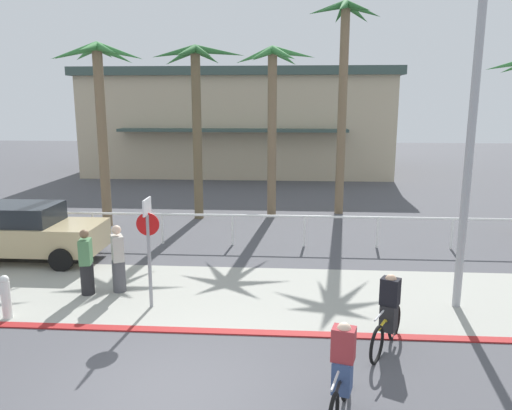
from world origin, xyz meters
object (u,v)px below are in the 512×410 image
object	(u,v)px
cyclist_yellow_0	(388,314)
streetlight_curb	(476,120)
palm_tree_4	(273,92)
bollard_3	(6,297)
cyclist_black_1	(342,372)
pedestrian_0	(118,262)
palm_tree_5	(344,62)
palm_tree_3	(196,90)
stop_sign_bike_lane	(148,237)
car_tan_1	(26,232)
palm_tree_2	(98,86)
pedestrian_1	(86,265)

from	to	relation	value
cyclist_yellow_0	streetlight_curb	bearing A→B (deg)	43.06
palm_tree_4	cyclist_yellow_0	xyz separation A→B (m)	(2.61, -11.01, -4.31)
bollard_3	palm_tree_4	size ratio (longest dim) A/B	0.15
cyclist_yellow_0	cyclist_black_1	size ratio (longest dim) A/B	0.93
bollard_3	cyclist_yellow_0	bearing A→B (deg)	-5.27
pedestrian_0	palm_tree_5	bearing A→B (deg)	55.92
palm_tree_3	stop_sign_bike_lane	bearing A→B (deg)	-86.68
cyclist_black_1	cyclist_yellow_0	bearing A→B (deg)	63.16
bollard_3	streetlight_curb	distance (m)	10.73
streetlight_curb	car_tan_1	xyz separation A→B (m)	(-11.67, 2.88, -3.41)
bollard_3	cyclist_black_1	xyz separation A→B (m)	(6.92, -2.89, 0.18)
streetlight_curb	cyclist_black_1	xyz separation A→B (m)	(-3.06, -4.00, -3.58)
bollard_3	car_tan_1	size ratio (longest dim) A/B	0.23
bollard_3	streetlight_curb	size ratio (longest dim) A/B	0.13
palm_tree_2	pedestrian_1	bearing A→B (deg)	-73.29
palm_tree_3	palm_tree_5	distance (m)	5.99
streetlight_curb	palm_tree_5	distance (m)	10.21
stop_sign_bike_lane	pedestrian_0	world-z (taller)	stop_sign_bike_lane
bollard_3	pedestrian_1	bearing A→B (deg)	50.62
stop_sign_bike_lane	bollard_3	world-z (taller)	stop_sign_bike_lane
streetlight_curb	palm_tree_5	world-z (taller)	palm_tree_5
pedestrian_1	palm_tree_4	bearing A→B (deg)	64.50
palm_tree_2	cyclist_black_1	size ratio (longest dim) A/B	3.80
palm_tree_2	stop_sign_bike_lane	bearing A→B (deg)	-62.91
palm_tree_2	cyclist_yellow_0	distance (m)	13.35
streetlight_curb	cyclist_black_1	distance (m)	6.18
bollard_3	palm_tree_3	world-z (taller)	palm_tree_3
palm_tree_2	palm_tree_5	world-z (taller)	palm_tree_5
palm_tree_4	pedestrian_1	bearing A→B (deg)	-115.50
cyclist_yellow_0	stop_sign_bike_lane	bearing A→B (deg)	162.95
streetlight_curb	palm_tree_5	size ratio (longest dim) A/B	0.88
palm_tree_5	cyclist_black_1	distance (m)	14.97
car_tan_1	pedestrian_1	bearing A→B (deg)	-41.18
streetlight_curb	palm_tree_2	xyz separation A→B (m)	(-10.81, 7.10, 0.89)
stop_sign_bike_lane	streetlight_curb	distance (m)	7.49
streetlight_curb	stop_sign_bike_lane	bearing A→B (deg)	-177.58
streetlight_curb	palm_tree_3	bearing A→B (deg)	131.29
palm_tree_2	cyclist_black_1	world-z (taller)	palm_tree_2
bollard_3	cyclist_black_1	distance (m)	7.51
car_tan_1	pedestrian_1	distance (m)	3.83
streetlight_curb	pedestrian_0	size ratio (longest dim) A/B	4.39
palm_tree_3	car_tan_1	world-z (taller)	palm_tree_3
cyclist_yellow_0	pedestrian_1	bearing A→B (deg)	162.05
cyclist_black_1	bollard_3	bearing A→B (deg)	157.32
palm_tree_5	pedestrian_0	xyz separation A→B (m)	(-6.28, -9.28, -5.39)
palm_tree_4	cyclist_yellow_0	world-z (taller)	palm_tree_4
stop_sign_bike_lane	palm_tree_2	world-z (taller)	palm_tree_2
cyclist_yellow_0	pedestrian_0	distance (m)	6.56
palm_tree_5	bollard_3	bearing A→B (deg)	-126.76
stop_sign_bike_lane	pedestrian_0	bearing A→B (deg)	139.86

